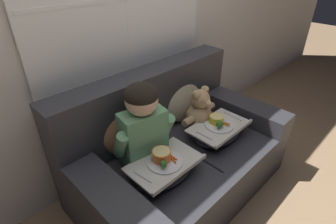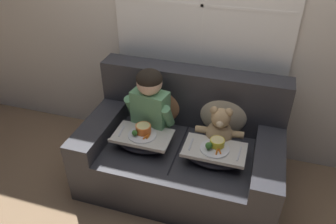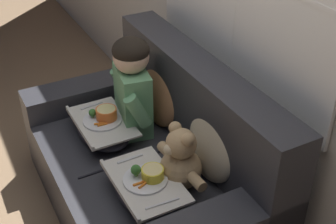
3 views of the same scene
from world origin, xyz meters
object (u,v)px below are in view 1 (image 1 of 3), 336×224
couch (175,152)px  child_figure (143,122)px  throw_pillow_behind_teddy (182,98)px  throw_pillow_behind_child (126,125)px  lap_tray_child (165,168)px  teddy_bear (200,112)px  lap_tray_teddy (218,131)px

couch → child_figure: child_figure is taller
couch → throw_pillow_behind_teddy: 0.46m
throw_pillow_behind_child → lap_tray_child: size_ratio=0.97×
child_figure → lap_tray_child: (-0.00, -0.20, -0.26)m
child_figure → teddy_bear: (0.58, -0.00, -0.17)m
teddy_bear → lap_tray_child: (-0.58, -0.19, -0.09)m
child_figure → lap_tray_child: 0.33m
teddy_bear → lap_tray_teddy: (-0.00, -0.19, -0.09)m
throw_pillow_behind_child → lap_tray_child: bearing=-90.1°
throw_pillow_behind_child → lap_tray_teddy: size_ratio=0.96×
child_figure → lap_tray_child: child_figure is taller
throw_pillow_behind_teddy → lap_tray_child: size_ratio=0.92×
teddy_bear → throw_pillow_behind_teddy: bearing=90.1°
throw_pillow_behind_teddy → lap_tray_child: (-0.58, -0.39, -0.14)m
couch → throw_pillow_behind_teddy: (0.29, 0.21, 0.30)m
throw_pillow_behind_child → teddy_bear: throw_pillow_behind_child is taller
couch → teddy_bear: size_ratio=4.12×
throw_pillow_behind_teddy → lap_tray_child: throw_pillow_behind_teddy is taller
lap_tray_teddy → child_figure: bearing=161.3°
lap_tray_teddy → couch: bearing=148.0°
child_figure → throw_pillow_behind_child: bearing=89.9°
throw_pillow_behind_teddy → lap_tray_teddy: 0.41m
throw_pillow_behind_teddy → teddy_bear: size_ratio=1.10×
throw_pillow_behind_teddy → teddy_bear: throw_pillow_behind_teddy is taller
couch → child_figure: 0.51m
couch → lap_tray_child: couch is taller
throw_pillow_behind_teddy → lap_tray_teddy: (0.00, -0.39, -0.14)m
couch → teddy_bear: couch is taller
throw_pillow_behind_child → throw_pillow_behind_teddy: (0.58, 0.00, 0.00)m
couch → lap_tray_teddy: bearing=-32.0°
teddy_bear → throw_pillow_behind_child: bearing=161.6°
teddy_bear → lap_tray_teddy: size_ratio=0.82×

